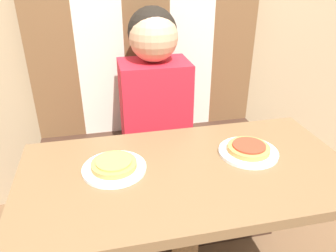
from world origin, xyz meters
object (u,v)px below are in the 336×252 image
Objects in this scene: plate_left at (114,168)px; person at (154,79)px; plate_right at (248,152)px; pizza_left at (114,164)px; pizza_right at (249,148)px.

person is at bearing 67.03° from plate_left.
person reaches higher than plate_right.
pizza_left is at bearing 0.00° from plate_left.
pizza_left reaches higher than plate_left.
person is at bearing 112.97° from plate_right.
plate_left is at bearing -112.97° from person.
plate_right is 0.02m from pizza_right.
plate_left is 0.47m from plate_right.
person reaches higher than plate_left.
pizza_left is 1.00× the size of pizza_right.
person is 0.61m from plate_left.
person is 3.25× the size of plate_left.
plate_right is at bearing 0.00° from plate_left.
pizza_left is (-0.23, -0.55, -0.09)m from person.
person reaches higher than pizza_left.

